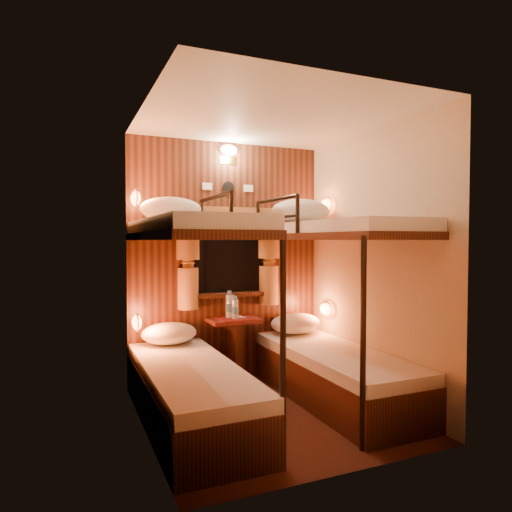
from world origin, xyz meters
name	(u,v)px	position (x,y,z in m)	size (l,w,h in m)	color
floor	(270,414)	(0.00, 0.00, 0.00)	(2.10, 2.10, 0.00)	#39160F
ceiling	(271,117)	(0.00, 0.00, 2.40)	(2.10, 2.10, 0.00)	silver
wall_back	(227,262)	(0.00, 1.05, 1.20)	(2.40, 2.40, 0.00)	#C6B293
wall_front	(345,277)	(0.00, -1.05, 1.20)	(2.40, 2.40, 0.00)	#C6B293
wall_left	(145,270)	(-1.00, 0.00, 1.20)	(2.40, 2.40, 0.00)	#C6B293
wall_right	(372,265)	(1.00, 0.00, 1.20)	(2.40, 2.40, 0.00)	#C6B293
back_panel	(228,262)	(0.00, 1.04, 1.20)	(2.00, 0.03, 2.40)	black
bunk_left	(191,352)	(-0.65, 0.07, 0.56)	(0.72, 1.90, 1.82)	black
bunk_right	(334,338)	(0.65, 0.07, 0.56)	(0.72, 1.90, 1.82)	black
window	(229,264)	(0.00, 1.00, 1.18)	(1.00, 0.12, 0.79)	black
curtains	(230,256)	(0.00, 0.97, 1.26)	(1.10, 0.22, 1.00)	olive
back_fixtures	(229,158)	(0.00, 1.00, 2.25)	(0.54, 0.09, 0.48)	black
reading_lamps	(239,259)	(0.00, 0.70, 1.24)	(2.00, 0.20, 1.25)	orange
table	(234,342)	(0.00, 0.85, 0.41)	(0.50, 0.34, 0.66)	#511412
bottle_left	(229,306)	(-0.03, 0.89, 0.77)	(0.08, 0.08, 0.27)	#99BFE5
bottle_right	(235,309)	(-0.01, 0.80, 0.75)	(0.07, 0.07, 0.23)	#99BFE5
sachet_a	(239,317)	(0.06, 0.90, 0.65)	(0.08, 0.06, 0.01)	silver
sachet_b	(243,318)	(0.09, 0.84, 0.65)	(0.07, 0.05, 0.01)	silver
pillow_lower_left	(169,333)	(-0.65, 0.82, 0.56)	(0.51, 0.37, 0.20)	white
pillow_lower_right	(295,323)	(0.65, 0.79, 0.56)	(0.53, 0.38, 0.21)	white
pillow_upper_left	(171,209)	(-0.65, 0.72, 1.70)	(0.55, 0.39, 0.22)	white
pillow_upper_right	(301,211)	(0.65, 0.68, 1.71)	(0.61, 0.44, 0.24)	white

